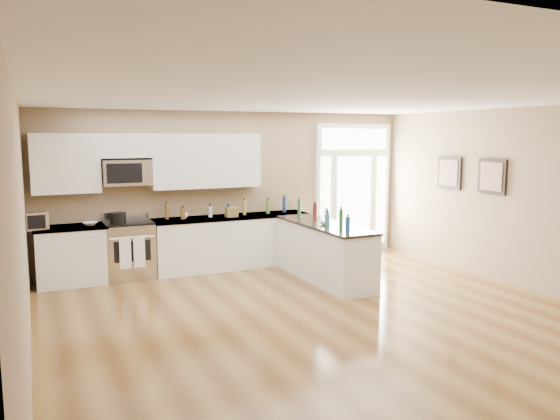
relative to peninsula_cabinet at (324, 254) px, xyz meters
name	(u,v)px	position (x,y,z in m)	size (l,w,h in m)	color
ground	(348,331)	(-0.93, -2.24, -0.43)	(8.00, 8.00, 0.00)	brown
room_shell	(350,191)	(-0.93, -2.24, 1.27)	(8.00, 8.00, 8.00)	#937C5D
back_cabinet_left	(72,257)	(-3.80, 1.45, 0.00)	(1.10, 0.66, 0.94)	white
back_cabinet_right	(232,243)	(-1.08, 1.45, 0.00)	(2.85, 0.66, 0.94)	white
peninsula_cabinet	(324,254)	(0.00, 0.00, 0.00)	(0.69, 2.32, 0.94)	white
upper_cabinet_left	(65,163)	(-3.81, 1.59, 1.49)	(1.04, 0.33, 0.95)	white
upper_cabinet_right	(206,161)	(-1.50, 1.59, 1.49)	(1.94, 0.33, 0.95)	white
upper_cabinet_short	(125,146)	(-2.88, 1.59, 1.77)	(0.82, 0.33, 0.40)	white
microwave	(126,172)	(-2.88, 1.56, 1.33)	(0.78, 0.41, 0.42)	silver
entry_door	(353,188)	(1.62, 1.71, 0.87)	(1.70, 0.10, 2.60)	white
wall_art_near	(449,173)	(2.54, -0.04, 1.27)	(0.05, 0.58, 0.58)	black
wall_art_far	(492,176)	(2.54, -1.04, 1.27)	(0.05, 0.58, 0.58)	black
kitchen_range	(129,250)	(-2.89, 1.45, 0.04)	(0.78, 0.69, 1.08)	silver
stockpot	(118,218)	(-3.07, 1.34, 0.61)	(0.26, 0.26, 0.20)	black
toaster_oven	(36,221)	(-4.28, 1.32, 0.64)	(0.32, 0.25, 0.27)	silver
cardboard_box	(232,212)	(-1.13, 1.34, 0.59)	(0.21, 0.15, 0.17)	brown
bowl_left	(90,224)	(-3.49, 1.40, 0.53)	(0.22, 0.22, 0.05)	white
bowl_peninsula	(325,223)	(-0.05, -0.11, 0.53)	(0.17, 0.17, 0.05)	white
cup_counter	(184,215)	(-1.94, 1.51, 0.56)	(0.13, 0.13, 0.10)	white
counter_bottles	(274,212)	(-0.57, 0.75, 0.63)	(2.40, 2.45, 0.30)	#19591E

